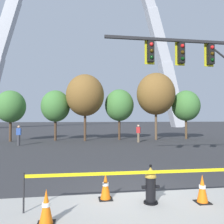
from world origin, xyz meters
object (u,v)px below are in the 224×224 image
(traffic_cone_mid_sidewalk, at_px, (106,186))
(monument_arch, at_px, (86,25))
(fire_hydrant, at_px, (151,185))
(pedestrian_standing_center, at_px, (138,133))
(traffic_cone_curb_edge, at_px, (202,189))
(pedestrian_walking_left, at_px, (19,135))
(traffic_cone_by_hydrant, at_px, (46,207))
(traffic_signal_gantry, at_px, (219,69))

(traffic_cone_mid_sidewalk, relative_size, monument_arch, 0.01)
(fire_hydrant, relative_size, pedestrian_standing_center, 0.62)
(traffic_cone_curb_edge, bearing_deg, pedestrian_walking_left, 120.29)
(fire_hydrant, xyz_separation_m, monument_arch, (-0.17, 46.15, 23.23))
(traffic_cone_by_hydrant, height_order, monument_arch, monument_arch)
(traffic_cone_mid_sidewalk, distance_m, traffic_cone_curb_edge, 2.52)
(traffic_signal_gantry, height_order, monument_arch, monument_arch)
(fire_hydrant, bearing_deg, pedestrian_standing_center, 75.95)
(traffic_cone_curb_edge, height_order, traffic_signal_gantry, traffic_signal_gantry)
(traffic_cone_mid_sidewalk, xyz_separation_m, traffic_signal_gantry, (5.56, 3.22, 4.05))
(fire_hydrant, xyz_separation_m, traffic_cone_by_hydrant, (-2.49, -0.80, -0.11))
(pedestrian_walking_left, bearing_deg, traffic_signal_gantry, -41.19)
(pedestrian_walking_left, bearing_deg, traffic_cone_mid_sidewalk, -67.17)
(fire_hydrant, distance_m, pedestrian_standing_center, 14.61)
(pedestrian_walking_left, xyz_separation_m, pedestrian_standing_center, (10.05, 0.92, 0.00))
(pedestrian_standing_center, bearing_deg, traffic_cone_by_hydrant, -111.96)
(traffic_cone_by_hydrant, bearing_deg, pedestrian_walking_left, 105.94)
(traffic_cone_by_hydrant, height_order, traffic_cone_curb_edge, same)
(pedestrian_walking_left, bearing_deg, monument_arch, 79.11)
(traffic_cone_mid_sidewalk, height_order, traffic_signal_gantry, traffic_signal_gantry)
(traffic_cone_mid_sidewalk, distance_m, monument_arch, 51.33)
(monument_arch, bearing_deg, traffic_cone_mid_sidewalk, -91.18)
(traffic_cone_by_hydrant, xyz_separation_m, pedestrian_standing_center, (6.04, 14.97, 0.46))
(traffic_cone_curb_edge, xyz_separation_m, pedestrian_standing_center, (2.21, 14.34, 0.46))
(traffic_cone_by_hydrant, xyz_separation_m, traffic_cone_curb_edge, (3.82, 0.63, 0.00))
(traffic_cone_by_hydrant, xyz_separation_m, pedestrian_walking_left, (-4.01, 14.05, 0.46))
(traffic_cone_mid_sidewalk, xyz_separation_m, pedestrian_standing_center, (4.66, 13.73, 0.46))
(traffic_cone_by_hydrant, height_order, traffic_cone_mid_sidewalk, same)
(traffic_cone_by_hydrant, relative_size, pedestrian_standing_center, 0.46)
(traffic_cone_curb_edge, distance_m, pedestrian_walking_left, 15.54)
(pedestrian_standing_center, bearing_deg, fire_hydrant, -104.05)
(traffic_cone_curb_edge, bearing_deg, fire_hydrant, 172.67)
(fire_hydrant, relative_size, traffic_cone_by_hydrant, 1.36)
(traffic_signal_gantry, xyz_separation_m, pedestrian_standing_center, (-0.90, 10.51, -3.59))
(fire_hydrant, distance_m, pedestrian_walking_left, 14.76)
(fire_hydrant, xyz_separation_m, pedestrian_standing_center, (3.55, 14.17, 0.35))
(monument_arch, height_order, pedestrian_walking_left, monument_arch)
(fire_hydrant, relative_size, traffic_cone_mid_sidewalk, 1.36)
(monument_arch, relative_size, pedestrian_walking_left, 34.51)
(pedestrian_standing_center, bearing_deg, monument_arch, 96.63)
(traffic_cone_mid_sidewalk, bearing_deg, traffic_cone_by_hydrant, -138.09)
(traffic_cone_mid_sidewalk, distance_m, pedestrian_walking_left, 13.91)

